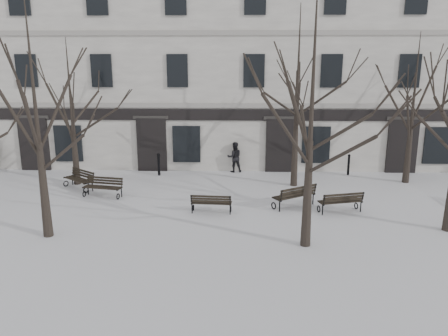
{
  "coord_description": "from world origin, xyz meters",
  "views": [
    {
      "loc": [
        1.13,
        -15.31,
        5.95
      ],
      "look_at": [
        0.59,
        3.0,
        1.4
      ],
      "focal_mm": 35.0,
      "sensor_mm": 36.0,
      "label": 1
    }
  ],
  "objects_px": {
    "bench_2": "(341,201)",
    "tree_1": "(34,92)",
    "tree_2": "(313,85)",
    "bench_3": "(80,179)",
    "bench_0": "(103,186)",
    "bench_4": "(295,195)",
    "bench_1": "(211,203)"
  },
  "relations": [
    {
      "from": "bench_4",
      "to": "tree_2",
      "type": "bearing_deg",
      "value": 54.56
    },
    {
      "from": "bench_0",
      "to": "bench_3",
      "type": "relative_size",
      "value": 1.03
    },
    {
      "from": "bench_2",
      "to": "bench_0",
      "type": "bearing_deg",
      "value": -24.82
    },
    {
      "from": "tree_2",
      "to": "bench_2",
      "type": "distance_m",
      "value": 6.04
    },
    {
      "from": "bench_0",
      "to": "bench_1",
      "type": "xyz_separation_m",
      "value": [
        4.95,
        -2.03,
        -0.03
      ]
    },
    {
      "from": "tree_2",
      "to": "bench_4",
      "type": "relative_size",
      "value": 4.31
    },
    {
      "from": "bench_0",
      "to": "bench_3",
      "type": "distance_m",
      "value": 1.92
    },
    {
      "from": "bench_1",
      "to": "bench_0",
      "type": "bearing_deg",
      "value": -18.65
    },
    {
      "from": "tree_2",
      "to": "bench_1",
      "type": "relative_size",
      "value": 5.08
    },
    {
      "from": "bench_1",
      "to": "bench_4",
      "type": "height_order",
      "value": "bench_4"
    },
    {
      "from": "bench_2",
      "to": "bench_3",
      "type": "relative_size",
      "value": 1.04
    },
    {
      "from": "bench_3",
      "to": "bench_4",
      "type": "height_order",
      "value": "bench_4"
    },
    {
      "from": "bench_0",
      "to": "bench_3",
      "type": "height_order",
      "value": "bench_3"
    },
    {
      "from": "tree_1",
      "to": "bench_2",
      "type": "height_order",
      "value": "tree_1"
    },
    {
      "from": "bench_2",
      "to": "bench_3",
      "type": "xyz_separation_m",
      "value": [
        -11.61,
        3.03,
        0.01
      ]
    },
    {
      "from": "tree_2",
      "to": "bench_1",
      "type": "distance_m",
      "value": 6.53
    },
    {
      "from": "bench_0",
      "to": "bench_1",
      "type": "relative_size",
      "value": 1.1
    },
    {
      "from": "bench_2",
      "to": "tree_1",
      "type": "bearing_deg",
      "value": -0.44
    },
    {
      "from": "bench_2",
      "to": "tree_2",
      "type": "bearing_deg",
      "value": 45.09
    },
    {
      "from": "tree_1",
      "to": "bench_0",
      "type": "bearing_deg",
      "value": 82.7
    },
    {
      "from": "tree_1",
      "to": "bench_4",
      "type": "height_order",
      "value": "tree_1"
    },
    {
      "from": "bench_2",
      "to": "bench_3",
      "type": "distance_m",
      "value": 12.0
    },
    {
      "from": "bench_0",
      "to": "bench_1",
      "type": "distance_m",
      "value": 5.35
    },
    {
      "from": "bench_3",
      "to": "tree_2",
      "type": "bearing_deg",
      "value": 5.21
    },
    {
      "from": "tree_1",
      "to": "bench_1",
      "type": "relative_size",
      "value": 4.83
    },
    {
      "from": "bench_2",
      "to": "bench_4",
      "type": "height_order",
      "value": "bench_4"
    },
    {
      "from": "tree_1",
      "to": "bench_3",
      "type": "distance_m",
      "value": 7.34
    },
    {
      "from": "tree_2",
      "to": "bench_2",
      "type": "height_order",
      "value": "tree_2"
    },
    {
      "from": "bench_4",
      "to": "tree_1",
      "type": "bearing_deg",
      "value": -13.04
    },
    {
      "from": "tree_1",
      "to": "bench_2",
      "type": "distance_m",
      "value": 11.91
    },
    {
      "from": "bench_0",
      "to": "bench_4",
      "type": "height_order",
      "value": "bench_4"
    },
    {
      "from": "tree_1",
      "to": "tree_2",
      "type": "bearing_deg",
      "value": -3.4
    }
  ]
}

